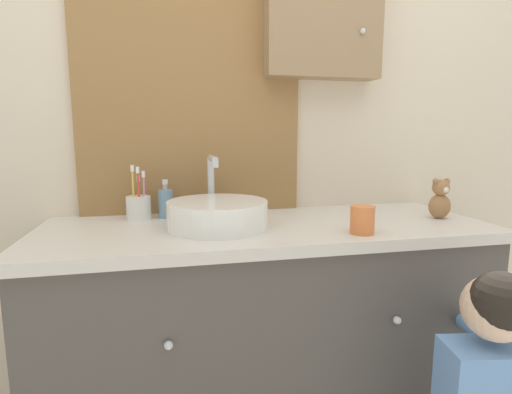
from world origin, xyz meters
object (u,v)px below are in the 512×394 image
Objects in this scene: drinking_cup at (362,220)px; toothbrush_holder at (139,206)px; sink_basin at (218,213)px; soap_dispenser at (166,203)px; teddy_bear at (440,199)px.

toothbrush_holder is at bearing 151.95° from drinking_cup.
sink_basin is 0.25m from soap_dispenser.
toothbrush_holder reaches higher than teddy_bear.
soap_dispenser is at bearing 147.73° from drinking_cup.
sink_basin reaches higher than toothbrush_holder.
sink_basin is at bearing -49.49° from soap_dispenser.
toothbrush_holder is 0.76m from drinking_cup.
toothbrush_holder is 1.38× the size of soap_dispenser.
sink_basin reaches higher than teddy_bear.
teddy_bear is (0.78, -0.03, 0.02)m from sink_basin.
drinking_cup is (0.57, -0.36, -0.01)m from soap_dispenser.
teddy_bear is at bearing -13.01° from soap_dispenser.
toothbrush_holder is at bearing 168.50° from teddy_bear.
sink_basin is 4.38× the size of drinking_cup.
soap_dispenser is 0.97m from teddy_bear.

